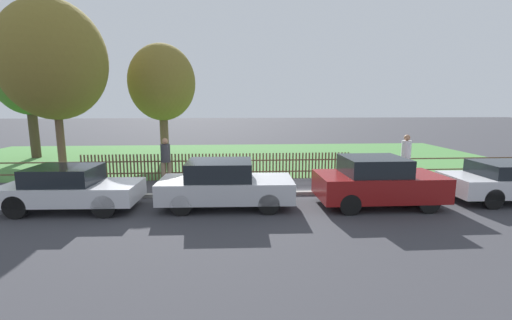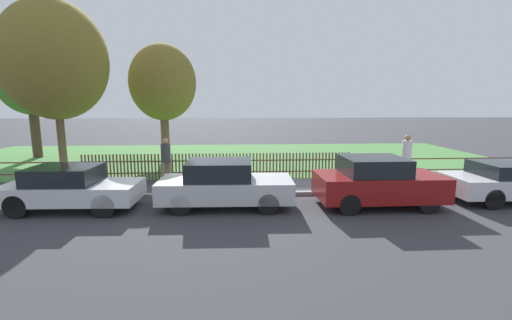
{
  "view_description": "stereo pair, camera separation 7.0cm",
  "coord_description": "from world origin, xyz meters",
  "px_view_note": "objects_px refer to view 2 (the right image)",
  "views": [
    {
      "loc": [
        0.66,
        -11.27,
        3.16
      ],
      "look_at": [
        1.46,
        0.93,
        1.1
      ],
      "focal_mm": 24.0,
      "sensor_mm": 36.0,
      "label": 1
    },
    {
      "loc": [
        0.73,
        -11.28,
        3.16
      ],
      "look_at": [
        1.46,
        0.93,
        1.1
      ],
      "focal_mm": 24.0,
      "sensor_mm": 36.0,
      "label": 2
    }
  ],
  "objects_px": {
    "parked_car_silver_hatchback": "(70,188)",
    "parked_car_black_saloon": "(224,184)",
    "tree_behind_motorcycle": "(54,61)",
    "pedestrian_by_lamp": "(166,158)",
    "tree_nearest_kerb": "(30,78)",
    "covered_motorcycle": "(220,170)",
    "parked_car_navy_estate": "(377,182)",
    "tree_mid_park": "(163,83)",
    "pedestrian_near_fence": "(407,155)"
  },
  "relations": [
    {
      "from": "parked_car_silver_hatchback",
      "to": "parked_car_black_saloon",
      "type": "height_order",
      "value": "parked_car_black_saloon"
    },
    {
      "from": "covered_motorcycle",
      "to": "pedestrian_near_fence",
      "type": "bearing_deg",
      "value": 9.47
    },
    {
      "from": "parked_car_navy_estate",
      "to": "pedestrian_near_fence",
      "type": "relative_size",
      "value": 1.99
    },
    {
      "from": "covered_motorcycle",
      "to": "tree_nearest_kerb",
      "type": "distance_m",
      "value": 13.83
    },
    {
      "from": "covered_motorcycle",
      "to": "parked_car_black_saloon",
      "type": "bearing_deg",
      "value": -79.87
    },
    {
      "from": "tree_mid_park",
      "to": "pedestrian_near_fence",
      "type": "relative_size",
      "value": 3.3
    },
    {
      "from": "tree_behind_motorcycle",
      "to": "tree_mid_park",
      "type": "relative_size",
      "value": 1.19
    },
    {
      "from": "tree_nearest_kerb",
      "to": "pedestrian_near_fence",
      "type": "xyz_separation_m",
      "value": [
        18.45,
        -6.99,
        -3.44
      ]
    },
    {
      "from": "parked_car_silver_hatchback",
      "to": "tree_behind_motorcycle",
      "type": "relative_size",
      "value": 0.53
    },
    {
      "from": "covered_motorcycle",
      "to": "pedestrian_by_lamp",
      "type": "bearing_deg",
      "value": 171.38
    },
    {
      "from": "parked_car_black_saloon",
      "to": "tree_nearest_kerb",
      "type": "height_order",
      "value": "tree_nearest_kerb"
    },
    {
      "from": "tree_nearest_kerb",
      "to": "tree_mid_park",
      "type": "xyz_separation_m",
      "value": [
        7.68,
        -1.64,
        -0.32
      ]
    },
    {
      "from": "parked_car_silver_hatchback",
      "to": "parked_car_black_saloon",
      "type": "relative_size",
      "value": 0.97
    },
    {
      "from": "tree_nearest_kerb",
      "to": "tree_behind_motorcycle",
      "type": "height_order",
      "value": "tree_behind_motorcycle"
    },
    {
      "from": "parked_car_silver_hatchback",
      "to": "parked_car_black_saloon",
      "type": "bearing_deg",
      "value": 2.28
    },
    {
      "from": "parked_car_navy_estate",
      "to": "covered_motorcycle",
      "type": "height_order",
      "value": "parked_car_navy_estate"
    },
    {
      "from": "tree_behind_motorcycle",
      "to": "pedestrian_by_lamp",
      "type": "height_order",
      "value": "tree_behind_motorcycle"
    },
    {
      "from": "parked_car_black_saloon",
      "to": "tree_mid_park",
      "type": "bearing_deg",
      "value": 113.54
    },
    {
      "from": "parked_car_navy_estate",
      "to": "pedestrian_by_lamp",
      "type": "distance_m",
      "value": 7.77
    },
    {
      "from": "parked_car_black_saloon",
      "to": "parked_car_navy_estate",
      "type": "xyz_separation_m",
      "value": [
        4.68,
        -0.18,
        0.05
      ]
    },
    {
      "from": "covered_motorcycle",
      "to": "pedestrian_near_fence",
      "type": "xyz_separation_m",
      "value": [
        7.56,
        0.6,
        0.44
      ]
    },
    {
      "from": "parked_car_silver_hatchback",
      "to": "covered_motorcycle",
      "type": "distance_m",
      "value": 5.05
    },
    {
      "from": "tree_behind_motorcycle",
      "to": "pedestrian_by_lamp",
      "type": "bearing_deg",
      "value": -22.61
    },
    {
      "from": "tree_nearest_kerb",
      "to": "pedestrian_by_lamp",
      "type": "xyz_separation_m",
      "value": [
        8.78,
        -7.08,
        -3.47
      ]
    },
    {
      "from": "parked_car_silver_hatchback",
      "to": "parked_car_navy_estate",
      "type": "relative_size",
      "value": 1.05
    },
    {
      "from": "pedestrian_near_fence",
      "to": "tree_nearest_kerb",
      "type": "bearing_deg",
      "value": -110.83
    },
    {
      "from": "parked_car_silver_hatchback",
      "to": "tree_nearest_kerb",
      "type": "xyz_separation_m",
      "value": [
        -6.59,
        10.24,
        3.82
      ]
    },
    {
      "from": "tree_mid_park",
      "to": "pedestrian_near_fence",
      "type": "xyz_separation_m",
      "value": [
        10.77,
        -5.35,
        -3.11
      ]
    },
    {
      "from": "parked_car_black_saloon",
      "to": "parked_car_navy_estate",
      "type": "distance_m",
      "value": 4.68
    },
    {
      "from": "tree_behind_motorcycle",
      "to": "tree_mid_park",
      "type": "xyz_separation_m",
      "value": [
        3.77,
        3.42,
        -0.72
      ]
    },
    {
      "from": "tree_behind_motorcycle",
      "to": "parked_car_navy_estate",
      "type": "bearing_deg",
      "value": -24.16
    },
    {
      "from": "parked_car_navy_estate",
      "to": "covered_motorcycle",
      "type": "xyz_separation_m",
      "value": [
        -4.92,
        2.8,
        -0.15
      ]
    },
    {
      "from": "pedestrian_near_fence",
      "to": "covered_motorcycle",
      "type": "bearing_deg",
      "value": -85.51
    },
    {
      "from": "pedestrian_near_fence",
      "to": "parked_car_navy_estate",
      "type": "bearing_deg",
      "value": -37.88
    },
    {
      "from": "parked_car_silver_hatchback",
      "to": "tree_mid_park",
      "type": "bearing_deg",
      "value": 84.74
    },
    {
      "from": "pedestrian_by_lamp",
      "to": "parked_car_silver_hatchback",
      "type": "bearing_deg",
      "value": -160.27
    },
    {
      "from": "tree_behind_motorcycle",
      "to": "tree_nearest_kerb",
      "type": "bearing_deg",
      "value": 127.73
    },
    {
      "from": "parked_car_black_saloon",
      "to": "covered_motorcycle",
      "type": "xyz_separation_m",
      "value": [
        -0.24,
        2.62,
        -0.1
      ]
    },
    {
      "from": "tree_behind_motorcycle",
      "to": "pedestrian_by_lamp",
      "type": "xyz_separation_m",
      "value": [
        4.87,
        -2.03,
        -3.87
      ]
    },
    {
      "from": "parked_car_navy_estate",
      "to": "pedestrian_near_fence",
      "type": "height_order",
      "value": "pedestrian_near_fence"
    },
    {
      "from": "tree_behind_motorcycle",
      "to": "tree_mid_park",
      "type": "distance_m",
      "value": 5.14
    },
    {
      "from": "covered_motorcycle",
      "to": "tree_mid_park",
      "type": "distance_m",
      "value": 7.64
    },
    {
      "from": "covered_motorcycle",
      "to": "tree_mid_park",
      "type": "relative_size",
      "value": 0.3
    },
    {
      "from": "covered_motorcycle",
      "to": "parked_car_silver_hatchback",
      "type": "bearing_deg",
      "value": -143.48
    },
    {
      "from": "parked_car_silver_hatchback",
      "to": "parked_car_black_saloon",
      "type": "distance_m",
      "value": 4.54
    },
    {
      "from": "parked_car_black_saloon",
      "to": "tree_nearest_kerb",
      "type": "distance_m",
      "value": 15.57
    },
    {
      "from": "parked_car_black_saloon",
      "to": "covered_motorcycle",
      "type": "height_order",
      "value": "parked_car_black_saloon"
    },
    {
      "from": "parked_car_silver_hatchback",
      "to": "pedestrian_by_lamp",
      "type": "height_order",
      "value": "pedestrian_by_lamp"
    },
    {
      "from": "parked_car_silver_hatchback",
      "to": "pedestrian_near_fence",
      "type": "distance_m",
      "value": 12.3
    },
    {
      "from": "parked_car_black_saloon",
      "to": "parked_car_silver_hatchback",
      "type": "bearing_deg",
      "value": -178.05
    }
  ]
}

